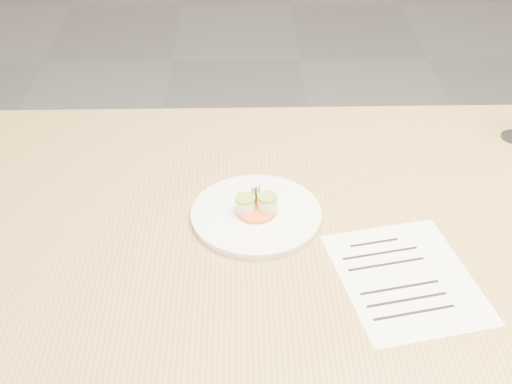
{
  "coord_description": "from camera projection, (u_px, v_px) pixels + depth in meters",
  "views": [
    {
      "loc": [
        -0.31,
        -1.06,
        1.63
      ],
      "look_at": [
        -0.28,
        0.07,
        0.8
      ],
      "focal_mm": 50.0,
      "sensor_mm": 36.0,
      "label": 1
    }
  ],
  "objects": [
    {
      "name": "dining_table",
      "position": [
        397.0,
        259.0,
        1.42
      ],
      "size": [
        2.4,
        1.0,
        0.75
      ],
      "color": "#AB854A",
      "rests_on": "ground"
    },
    {
      "name": "dinner_plate",
      "position": [
        256.0,
        214.0,
        1.41
      ],
      "size": [
        0.26,
        0.26,
        0.07
      ],
      "rotation": [
        0.0,
        0.0,
        -0.11
      ],
      "color": "white",
      "rests_on": "dining_table"
    },
    {
      "name": "recipe_sheet",
      "position": [
        406.0,
        278.0,
        1.28
      ],
      "size": [
        0.29,
        0.34,
        0.0
      ],
      "rotation": [
        0.0,
        0.0,
        0.21
      ],
      "color": "white",
      "rests_on": "dining_table"
    }
  ]
}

